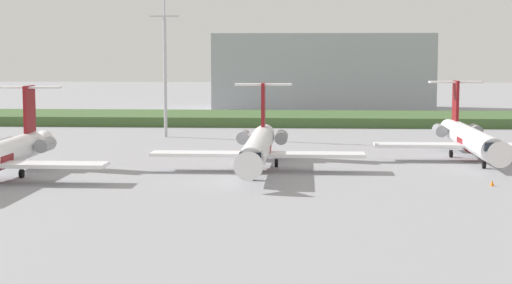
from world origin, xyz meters
TOP-DOWN VIEW (x-y plane):
  - ground_plane at (0.00, 30.00)m, footprint 500.00×500.00m
  - grass_berm at (0.00, 71.24)m, footprint 320.00×20.00m
  - regional_jet_second at (0.24, 11.11)m, footprint 22.81×31.00m
  - regional_jet_third at (24.85, 21.10)m, footprint 22.81×31.00m
  - antenna_mast at (-15.70, 45.43)m, footprint 4.40×0.50m
  - distant_hangar at (8.84, 107.20)m, footprint 46.25×27.33m
  - safety_cone_front_marker at (23.12, 0.98)m, footprint 0.44×0.44m

SIDE VIEW (x-z plane):
  - ground_plane at x=0.00m, z-range 0.00..0.00m
  - safety_cone_front_marker at x=23.12m, z-range 0.00..0.55m
  - grass_berm at x=0.00m, z-range 0.00..1.68m
  - regional_jet_second at x=0.24m, z-range -1.96..7.04m
  - regional_jet_third at x=24.85m, z-range -1.96..7.04m
  - distant_hangar at x=8.84m, z-range 0.00..16.58m
  - antenna_mast at x=-15.70m, z-range -2.42..25.15m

